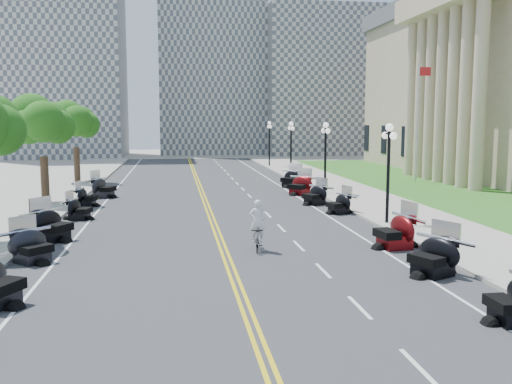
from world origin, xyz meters
name	(u,v)px	position (x,y,z in m)	size (l,w,h in m)	color
ground	(223,248)	(0.00, 0.00, 0.00)	(160.00, 160.00, 0.00)	gray
road	(209,210)	(0.00, 10.00, 0.00)	(16.00, 90.00, 0.01)	#333335
centerline_yellow_a	(207,210)	(-0.12, 10.00, 0.01)	(0.12, 90.00, 0.00)	yellow
centerline_yellow_b	(211,210)	(0.12, 10.00, 0.01)	(0.12, 90.00, 0.00)	yellow
edge_line_north	(315,208)	(6.40, 10.00, 0.01)	(0.12, 90.00, 0.00)	white
edge_line_south	(96,213)	(-6.40, 10.00, 0.01)	(0.12, 90.00, 0.00)	white
lane_dash_3	(419,368)	(3.20, -12.00, 0.01)	(0.12, 2.00, 0.00)	white
lane_dash_4	(359,307)	(3.20, -8.00, 0.01)	(0.12, 2.00, 0.00)	white
lane_dash_5	(323,270)	(3.20, -4.00, 0.01)	(0.12, 2.00, 0.00)	white
lane_dash_6	(299,246)	(3.20, 0.00, 0.01)	(0.12, 2.00, 0.00)	white
lane_dash_7	(281,228)	(3.20, 4.00, 0.01)	(0.12, 2.00, 0.00)	white
lane_dash_8	(268,215)	(3.20, 8.00, 0.01)	(0.12, 2.00, 0.00)	white
lane_dash_9	(258,204)	(3.20, 12.00, 0.01)	(0.12, 2.00, 0.00)	white
lane_dash_10	(249,196)	(3.20, 16.00, 0.01)	(0.12, 2.00, 0.00)	white
lane_dash_11	(243,189)	(3.20, 20.00, 0.01)	(0.12, 2.00, 0.00)	white
lane_dash_12	(237,183)	(3.20, 24.00, 0.01)	(0.12, 2.00, 0.00)	white
lane_dash_13	(232,178)	(3.20, 28.00, 0.01)	(0.12, 2.00, 0.00)	white
lane_dash_14	(228,174)	(3.20, 32.00, 0.01)	(0.12, 2.00, 0.00)	white
lane_dash_15	(225,171)	(3.20, 36.00, 0.01)	(0.12, 2.00, 0.00)	white
lane_dash_16	(221,167)	(3.20, 40.00, 0.01)	(0.12, 2.00, 0.00)	white
lane_dash_17	(219,165)	(3.20, 44.00, 0.01)	(0.12, 2.00, 0.00)	white
lane_dash_18	(216,162)	(3.20, 48.00, 0.01)	(0.12, 2.00, 0.00)	white
lane_dash_19	(214,160)	(3.20, 52.00, 0.01)	(0.12, 2.00, 0.00)	white
sidewalk_north	(380,205)	(10.50, 10.00, 0.07)	(5.00, 90.00, 0.15)	#9E9991
sidewalk_south	(21,213)	(-10.50, 10.00, 0.07)	(5.00, 90.00, 0.15)	#9E9991
lawn	(431,188)	(17.50, 18.00, 0.05)	(9.00, 60.00, 0.10)	#356023
distant_block_a	(58,64)	(-18.00, 62.00, 13.00)	(18.00, 14.00, 26.00)	gray
distant_block_b	(211,57)	(4.00, 68.00, 15.00)	(16.00, 12.00, 30.00)	gray
distant_block_c	(328,83)	(22.00, 65.00, 11.00)	(20.00, 14.00, 22.00)	gray
street_lamp_2	(388,174)	(8.60, 4.00, 2.60)	(0.50, 1.20, 4.90)	black
street_lamp_3	(325,158)	(8.60, 16.00, 2.60)	(0.50, 1.20, 4.90)	black
street_lamp_4	(291,149)	(8.60, 28.00, 2.60)	(0.50, 1.20, 4.90)	black
street_lamp_5	(269,144)	(8.60, 40.00, 2.60)	(0.50, 1.20, 4.90)	black
flagpole	(417,123)	(18.00, 22.00, 5.00)	(1.10, 0.20, 10.00)	silver
tree_3	(42,128)	(-10.00, 14.00, 4.75)	(4.80, 4.80, 9.20)	#235619
tree_4	(75,126)	(-10.00, 26.00, 4.75)	(4.80, 4.80, 9.20)	#235619
motorcycle_n_4	(433,254)	(6.73, -5.13, 0.74)	(2.12, 2.12, 1.48)	black
motorcycle_n_5	(395,230)	(7.03, -0.96, 0.78)	(2.24, 2.24, 1.57)	#590A0C
motorcycle_n_7	(339,203)	(7.22, 7.81, 0.64)	(1.82, 1.82, 1.27)	black
motorcycle_n_8	(315,194)	(6.70, 11.34, 0.68)	(1.95, 1.95, 1.37)	black
motorcycle_n_9	(300,184)	(6.79, 16.11, 0.75)	(2.15, 2.15, 1.50)	#590A0C
motorcycle_n_10	(291,178)	(7.11, 20.66, 0.75)	(2.15, 2.15, 1.51)	black
motorcycle_s_5	(32,244)	(-7.21, -1.36, 0.69)	(1.98, 1.98, 1.39)	black
motorcycle_s_6	(52,224)	(-7.27, 2.52, 0.77)	(2.21, 2.21, 1.55)	black
motorcycle_s_7	(79,208)	(-6.99, 7.86, 0.63)	(1.79, 1.79, 1.26)	black
motorcycle_s_8	(87,196)	(-7.29, 12.60, 0.63)	(1.81, 1.81, 1.27)	black
motorcycle_s_9	(103,187)	(-6.75, 16.54, 0.76)	(2.16, 2.16, 1.51)	black
bicycle	(257,239)	(1.35, -0.58, 0.48)	(0.45, 1.60, 0.96)	#A51414
cyclist_rider	(257,206)	(1.35, -0.58, 1.84)	(0.64, 0.42, 1.74)	white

